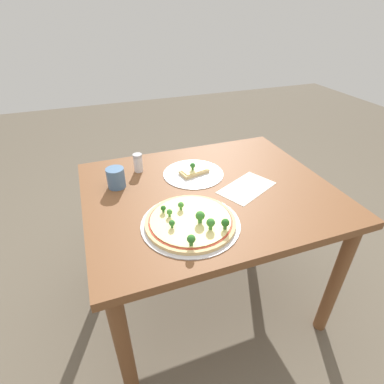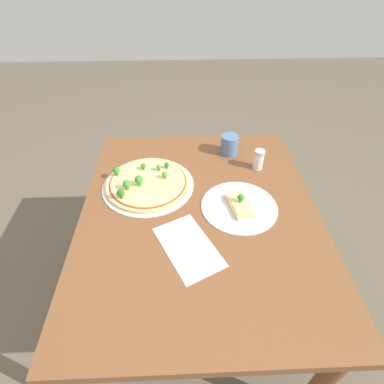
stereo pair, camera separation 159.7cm
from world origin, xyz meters
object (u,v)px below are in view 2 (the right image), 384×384
(pizza_tray_whole, at_px, (147,183))
(drinking_cup, at_px, (230,145))
(pizza_tray_slice, at_px, (239,206))
(condiment_shaker, at_px, (259,159))
(dining_table, at_px, (199,229))

(pizza_tray_whole, relative_size, drinking_cup, 4.10)
(pizza_tray_whole, relative_size, pizza_tray_slice, 1.29)
(pizza_tray_whole, xyz_separation_m, pizza_tray_slice, (-0.14, -0.36, -0.01))
(drinking_cup, bearing_deg, condiment_shaker, -137.63)
(drinking_cup, bearing_deg, pizza_tray_whole, 121.29)
(pizza_tray_whole, bearing_deg, pizza_tray_slice, -111.60)
(dining_table, distance_m, condiment_shaker, 0.41)
(pizza_tray_whole, xyz_separation_m, condiment_shaker, (0.10, -0.48, 0.03))
(pizza_tray_slice, distance_m, drinking_cup, 0.37)
(pizza_tray_slice, bearing_deg, dining_table, 96.93)
(drinking_cup, bearing_deg, pizza_tray_slice, 178.70)
(pizza_tray_whole, distance_m, pizza_tray_slice, 0.39)
(pizza_tray_slice, relative_size, drinking_cup, 3.18)
(condiment_shaker, bearing_deg, pizza_tray_whole, 102.01)
(pizza_tray_whole, bearing_deg, dining_table, -127.87)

